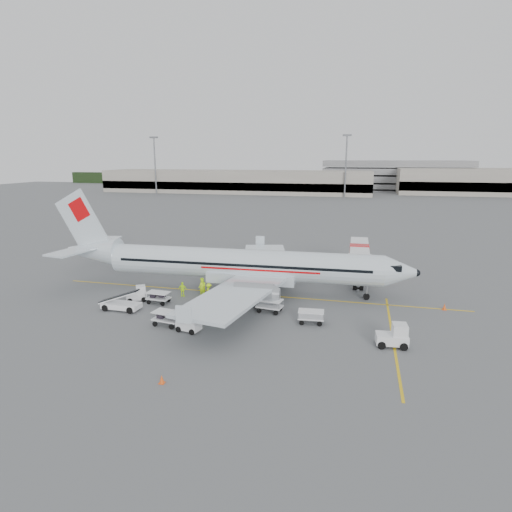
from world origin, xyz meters
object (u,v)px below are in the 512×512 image
object	(u,v)px
aircraft	(243,244)
tug_fore	(392,335)
tug_aft	(136,294)
tug_mid	(189,323)
belt_loader	(121,297)
jet_bridge	(359,261)

from	to	relation	value
aircraft	tug_fore	bearing A→B (deg)	-37.29
tug_aft	tug_mid	bearing A→B (deg)	-66.55
belt_loader	tug_aft	distance (m)	2.80
aircraft	tug_fore	distance (m)	18.79
belt_loader	jet_bridge	bearing A→B (deg)	39.22
tug_fore	aircraft	bearing A→B (deg)	139.82
tug_mid	tug_aft	size ratio (longest dim) A/B	0.98
jet_bridge	tug_aft	bearing A→B (deg)	-146.98
belt_loader	tug_aft	world-z (taller)	belt_loader
belt_loader	tug_mid	world-z (taller)	belt_loader
belt_loader	tug_mid	bearing A→B (deg)	-20.70
tug_mid	tug_aft	bearing A→B (deg)	155.93
tug_aft	tug_fore	bearing A→B (deg)	-41.76
belt_loader	tug_fore	xyz separation A→B (m)	(24.82, -2.30, -0.40)
jet_bridge	tug_fore	distance (m)	19.92
tug_mid	tug_aft	xyz separation A→B (m)	(-8.23, 6.05, 0.02)
jet_bridge	tug_fore	world-z (taller)	jet_bridge
jet_bridge	tug_mid	size ratio (longest dim) A/B	7.72
tug_fore	tug_mid	size ratio (longest dim) A/B	1.22
tug_mid	jet_bridge	bearing A→B (deg)	68.69
aircraft	tug_fore	size ratio (longest dim) A/B	16.15
aircraft	jet_bridge	distance (m)	15.57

